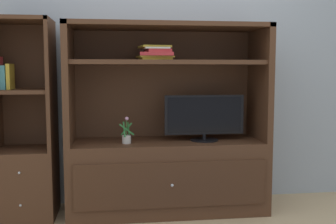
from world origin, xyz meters
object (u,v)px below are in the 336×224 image
object	(u,v)px
potted_plant	(127,137)
tv_monitor	(204,117)
magazine_stack	(156,53)
media_console	(167,154)
upright_book_row	(5,76)
bookshelf_tall	(25,153)

from	to	relation	value
potted_plant	tv_monitor	bearing A→B (deg)	4.08
magazine_stack	potted_plant	bearing A→B (deg)	-162.97
media_console	potted_plant	xyz separation A→B (m)	(-0.35, -0.09, 0.16)
tv_monitor	upright_book_row	distance (m)	1.65
potted_plant	upright_book_row	distance (m)	1.08
tv_monitor	bookshelf_tall	xyz separation A→B (m)	(-1.48, 0.05, -0.28)
tv_monitor	potted_plant	xyz separation A→B (m)	(-0.66, -0.05, -0.15)
media_console	tv_monitor	size ratio (longest dim) A/B	2.45
media_console	magazine_stack	world-z (taller)	media_console
media_console	bookshelf_tall	bearing A→B (deg)	179.87
media_console	tv_monitor	world-z (taller)	media_console
bookshelf_tall	upright_book_row	distance (m)	0.64
magazine_stack	media_console	bearing A→B (deg)	7.91
magazine_stack	bookshelf_tall	size ratio (longest dim) A/B	0.22
potted_plant	upright_book_row	xyz separation A→B (m)	(-0.95, 0.08, 0.50)
tv_monitor	bookshelf_tall	bearing A→B (deg)	178.22
potted_plant	media_console	bearing A→B (deg)	14.61
tv_monitor	magazine_stack	world-z (taller)	magazine_stack
magazine_stack	tv_monitor	bearing A→B (deg)	-4.25
potted_plant	magazine_stack	size ratio (longest dim) A/B	0.62
potted_plant	bookshelf_tall	bearing A→B (deg)	173.54
potted_plant	upright_book_row	world-z (taller)	upright_book_row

